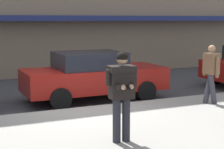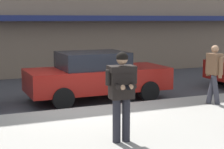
# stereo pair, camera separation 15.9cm
# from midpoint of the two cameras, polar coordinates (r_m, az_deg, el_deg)

# --- Properties ---
(ground_plane) EXTENTS (80.00, 80.00, 0.00)m
(ground_plane) POSITION_cam_midpoint_polar(r_m,az_deg,el_deg) (10.69, -4.58, -5.47)
(ground_plane) COLOR #3D3D42
(sidewalk) EXTENTS (32.00, 5.30, 0.14)m
(sidewalk) POSITION_cam_midpoint_polar(r_m,az_deg,el_deg) (8.57, 8.09, -8.56)
(sidewalk) COLOR #99968E
(sidewalk) RESTS_ON ground
(curb_paint_line) EXTENTS (28.00, 0.12, 0.01)m
(curb_paint_line) POSITION_cam_midpoint_polar(r_m,az_deg,el_deg) (11.08, 0.26, -4.92)
(curb_paint_line) COLOR silver
(curb_paint_line) RESTS_ON ground
(parked_sedan_mid) EXTENTS (4.50, 1.93, 1.54)m
(parked_sedan_mid) POSITION_cam_midpoint_polar(r_m,az_deg,el_deg) (11.91, -1.98, -0.12)
(parked_sedan_mid) COLOR maroon
(parked_sedan_mid) RESTS_ON ground
(man_texting_on_phone) EXTENTS (0.65, 0.60, 1.81)m
(man_texting_on_phone) POSITION_cam_midpoint_polar(r_m,az_deg,el_deg) (7.30, 2.11, -1.93)
(man_texting_on_phone) COLOR #23232B
(man_texting_on_phone) RESTS_ON sidewalk
(pedestrian_dark_coat) EXTENTS (0.34, 0.60, 1.70)m
(pedestrian_dark_coat) POSITION_cam_midpoint_polar(r_m,az_deg,el_deg) (11.06, 15.71, 0.56)
(pedestrian_dark_coat) COLOR #33333D
(pedestrian_dark_coat) RESTS_ON sidewalk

